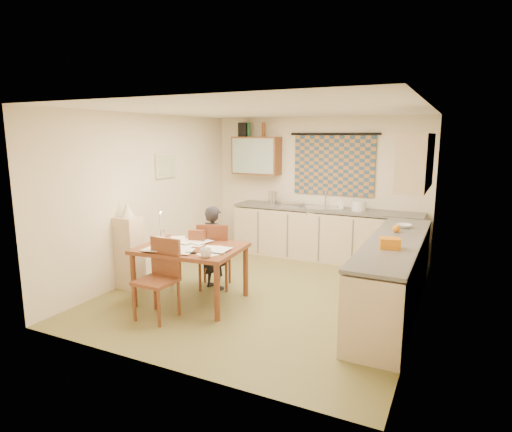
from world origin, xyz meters
The scene contains 44 objects.
floor centered at (0.00, 0.00, -0.01)m, with size 4.00×4.50×0.02m, color olive.
ceiling centered at (0.00, 0.00, 2.51)m, with size 4.00×4.50×0.02m, color white.
wall_back centered at (0.00, 2.26, 1.25)m, with size 4.00×0.02×2.50m, color #F4E6C5.
wall_front centered at (0.00, -2.26, 1.25)m, with size 4.00×0.02×2.50m, color #F4E6C5.
wall_left centered at (-2.01, 0.00, 1.25)m, with size 0.02×4.50×2.50m, color #F4E6C5.
wall_right centered at (2.01, 0.00, 1.25)m, with size 0.02×4.50×2.50m, color #F4E6C5.
window_blind centered at (0.30, 2.22, 1.65)m, with size 1.45×0.03×1.05m, color #2D4B68.
curtain_rod centered at (0.30, 2.20, 2.20)m, with size 0.04×0.04×1.60m, color black.
wall_cabinet centered at (-1.15, 2.08, 1.80)m, with size 0.90×0.34×0.70m, color brown.
wall_cabinet_glass centered at (-1.15, 1.91, 1.80)m, with size 0.84×0.02×0.64m, color #99B2A5.
upper_cabinet_right centered at (1.83, 0.55, 1.85)m, with size 0.34×1.30×0.70m, color #CCAF8C.
framed_print centered at (-1.97, 0.40, 1.70)m, with size 0.04×0.50×0.40m, color beige.
print_canvas centered at (-1.95, 0.40, 1.70)m, with size 0.01×0.42×0.32m, color white.
counter_back centered at (0.24, 1.95, 0.45)m, with size 3.30×0.62×0.92m.
counter_right centered at (1.70, 0.09, 0.45)m, with size 0.62×2.95×0.92m.
stove centered at (1.70, -0.92, 0.42)m, with size 0.54×0.54×0.84m.
sink centered at (0.18, 1.95, 0.88)m, with size 0.55×0.45×0.10m, color silver.
tap centered at (0.20, 2.13, 1.06)m, with size 0.03×0.03×0.28m, color silver.
dish_rack centered at (-0.36, 1.95, 0.95)m, with size 0.35×0.30×0.06m, color silver.
kettle centered at (-0.75, 1.95, 1.04)m, with size 0.18×0.18×0.24m, color silver.
mixing_bowl centered at (0.83, 1.95, 1.00)m, with size 0.24×0.24×0.16m, color white.
soap_bottle centered at (0.52, 2.00, 1.02)m, with size 0.11×0.11×0.20m, color white.
bowl centered at (1.70, 0.85, 0.95)m, with size 0.21×0.21×0.05m, color white.
orange_bag centered at (1.70, -0.37, 0.98)m, with size 0.22×0.16×0.12m, color orange.
fruit_orange centered at (1.65, 0.50, 0.97)m, with size 0.10×0.10×0.10m, color orange.
speaker centered at (-1.42, 2.08, 2.28)m, with size 0.16×0.20×0.26m, color black.
bottle_green centered at (-1.32, 2.08, 2.28)m, with size 0.07×0.07×0.26m, color #195926.
bottle_brown centered at (-1.01, 2.08, 2.28)m, with size 0.07×0.07×0.26m, color brown.
dining_table centered at (-0.74, -0.74, 0.38)m, with size 1.38×1.09×0.75m.
chair_far centered at (-0.73, -0.16, 0.30)m, with size 0.57×0.57×0.97m.
chair_near centered at (-0.81, -1.35, 0.30)m, with size 0.44×0.44×0.95m.
person centered at (-0.73, -0.18, 0.60)m, with size 0.49×0.38×1.20m, color black.
shelf_stand centered at (-1.84, -0.68, 0.52)m, with size 0.32×0.30×1.04m, color #CCAF8C.
lampshade centered at (-1.84, -0.68, 1.15)m, with size 0.20×0.20×0.22m, color beige.
letter_rack centered at (-0.82, -0.47, 0.83)m, with size 0.22×0.10×0.16m, color brown.
mug centered at (-0.29, -1.08, 0.80)m, with size 0.14×0.14×0.11m, color white.
magazine centered at (-1.18, -1.02, 0.76)m, with size 0.29×0.34×0.03m, color maroon.
book centered at (-1.11, -0.89, 0.76)m, with size 0.21×0.26×0.02m, color orange.
orange_box centered at (-1.02, -1.03, 0.77)m, with size 0.12×0.08×0.04m, color orange.
eyeglasses centered at (-0.55, -1.02, 0.76)m, with size 0.13×0.04×0.02m, color black.
candle_holder centered at (-1.22, -0.71, 0.84)m, with size 0.06×0.06×0.18m, color silver.
candle centered at (-1.22, -0.74, 1.04)m, with size 0.02×0.02×0.22m, color white.
candle_flame centered at (-1.22, -0.72, 1.16)m, with size 0.02×0.02×0.02m, color #FFCC66.
papers centered at (-0.81, -0.75, 0.76)m, with size 1.14×0.97×0.03m.
Camera 1 is at (2.38, -5.22, 2.17)m, focal length 30.00 mm.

